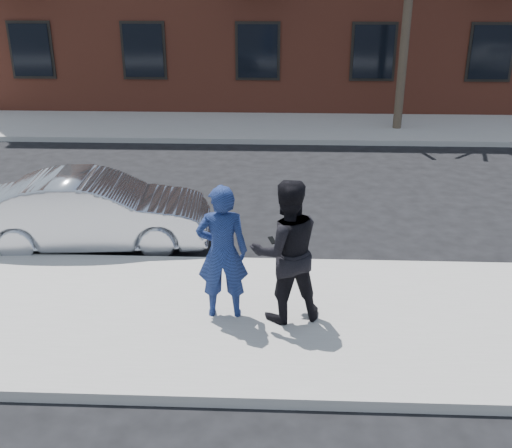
{
  "coord_description": "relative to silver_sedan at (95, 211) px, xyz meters",
  "views": [
    {
      "loc": [
        0.91,
        -7.43,
        4.55
      ],
      "look_at": [
        0.58,
        0.4,
        1.27
      ],
      "focal_mm": 42.0,
      "sensor_mm": 36.0,
      "label": 1
    }
  ],
  "objects": [
    {
      "name": "near_sidewalk",
      "position": [
        2.37,
        -2.55,
        -0.59
      ],
      "size": [
        50.0,
        3.5,
        0.15
      ],
      "primitive_type": "cube",
      "color": "gray",
      "rests_on": "ground"
    },
    {
      "name": "ground",
      "position": [
        2.37,
        -2.3,
        -0.67
      ],
      "size": [
        100.0,
        100.0,
        0.0
      ],
      "primitive_type": "plane",
      "color": "black",
      "rests_on": "ground"
    },
    {
      "name": "man_hoodie",
      "position": [
        2.52,
        -2.5,
        0.44
      ],
      "size": [
        0.72,
        0.53,
        1.91
      ],
      "rotation": [
        0.0,
        0.0,
        3.2
      ],
      "color": "navy",
      "rests_on": "near_sidewalk"
    },
    {
      "name": "far_sidewalk",
      "position": [
        2.37,
        8.95,
        -0.59
      ],
      "size": [
        50.0,
        3.5,
        0.15
      ],
      "primitive_type": "cube",
      "color": "gray",
      "rests_on": "ground"
    },
    {
      "name": "man_peacoat",
      "position": [
        3.37,
        -2.53,
        0.48
      ],
      "size": [
        1.14,
        0.98,
        2.0
      ],
      "rotation": [
        0.0,
        0.0,
        3.41
      ],
      "color": "black",
      "rests_on": "near_sidewalk"
    },
    {
      "name": "near_curb",
      "position": [
        2.37,
        -0.75,
        -0.59
      ],
      "size": [
        50.0,
        0.1,
        0.15
      ],
      "primitive_type": "cube",
      "color": "#999691",
      "rests_on": "ground"
    },
    {
      "name": "silver_sedan",
      "position": [
        0.0,
        0.0,
        0.0
      ],
      "size": [
        4.14,
        1.72,
        1.33
      ],
      "primitive_type": "imported",
      "rotation": [
        0.0,
        0.0,
        1.65
      ],
      "color": "#999BA3",
      "rests_on": "ground"
    },
    {
      "name": "far_curb",
      "position": [
        2.37,
        7.15,
        -0.59
      ],
      "size": [
        50.0,
        0.1,
        0.15
      ],
      "primitive_type": "cube",
      "color": "#999691",
      "rests_on": "ground"
    }
  ]
}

